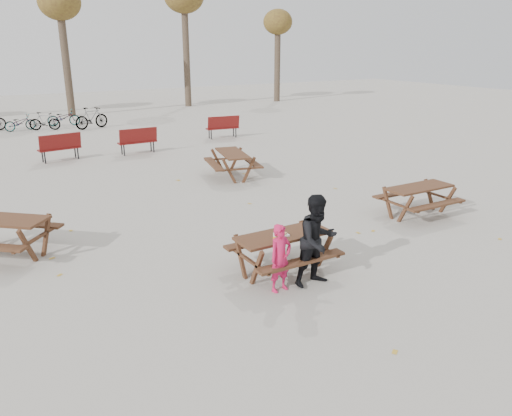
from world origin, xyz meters
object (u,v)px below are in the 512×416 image
soda_bottle (275,237)px  picnic_table_east (418,201)px  main_picnic_table (283,243)px  picnic_table_north (2,237)px  child (280,258)px  adult (318,241)px  food_tray (284,236)px  picnic_table_far (233,165)px

soda_bottle → picnic_table_east: (5.07, 1.23, -0.47)m
main_picnic_table → picnic_table_north: (-4.50, 3.55, -0.18)m
child → adult: bearing=-16.6°
main_picnic_table → soda_bottle: size_ratio=10.59×
food_tray → child: child is taller
soda_bottle → picnic_table_far: 7.57m
adult → picnic_table_far: (2.29, 7.51, -0.44)m
picnic_table_north → child: bearing=-4.6°
picnic_table_east → soda_bottle: bearing=-165.7°
food_tray → picnic_table_far: bearing=69.4°
main_picnic_table → picnic_table_north: size_ratio=0.95×
soda_bottle → picnic_table_north: size_ratio=0.09×
main_picnic_table → picnic_table_far: bearing=69.5°
main_picnic_table → picnic_table_far: 7.26m
picnic_table_north → picnic_table_far: bearing=65.8°
picnic_table_north → picnic_table_far: 7.75m
soda_bottle → child: size_ratio=0.14×
picnic_table_east → picnic_table_far: picnic_table_far is taller
adult → picnic_table_north: (-4.75, 4.27, -0.43)m
picnic_table_east → picnic_table_north: bearing=165.4°
adult → picnic_table_north: bearing=135.7°
main_picnic_table → picnic_table_north: 5.73m
soda_bottle → child: child is taller
adult → picnic_table_north: 6.40m
soda_bottle → picnic_table_east: bearing=13.6°
food_tray → soda_bottle: 0.28m
main_picnic_table → picnic_table_far: (2.54, 6.79, -0.18)m
adult → picnic_table_east: bearing=18.7°
child → picnic_table_east: size_ratio=0.69×
food_tray → soda_bottle: bearing=-161.0°
picnic_table_north → picnic_table_far: (7.04, 3.24, -0.00)m
picnic_table_far → food_tray: bearing=172.5°
child → picnic_table_east: bearing=10.5°
picnic_table_east → picnic_table_far: bearing=111.7°
soda_bottle → adult: size_ratio=0.10×
picnic_table_east → food_tray: bearing=-166.0°
adult → picnic_table_east: adult is taller
main_picnic_table → food_tray: food_tray is taller
main_picnic_table → soda_bottle: soda_bottle is taller
child → picnic_table_far: (2.99, 7.39, -0.21)m
food_tray → child: size_ratio=0.15×
main_picnic_table → soda_bottle: (-0.32, -0.21, 0.26)m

